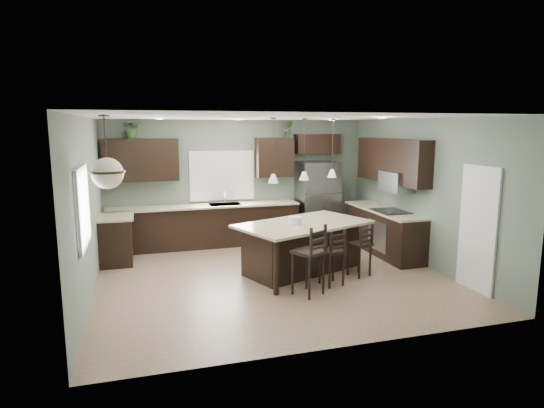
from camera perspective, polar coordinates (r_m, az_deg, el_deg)
The scene contains 32 objects.
ground at distance 8.20m, azimuth 0.12°, elevation -9.13°, with size 6.00×6.00×0.00m, color #9E8466.
pantry_door at distance 8.02m, azimuth 24.41°, elevation -2.89°, with size 0.04×0.82×2.04m, color white.
window_back at distance 10.40m, azimuth -6.30°, elevation 3.57°, with size 1.35×0.02×1.00m, color white.
window_left at distance 6.78m, azimuth -22.74°, elevation -0.36°, with size 0.02×1.10×1.00m, color white.
left_return_cabs at distance 9.42m, azimuth -18.97°, elevation -4.34°, with size 0.60×0.90×0.90m, color black.
left_return_countertop at distance 9.32m, azimuth -19.01°, elevation -1.52°, with size 0.66×0.96×0.04m, color beige.
back_lower_cabs at distance 10.23m, azimuth -8.39°, elevation -2.83°, with size 4.20×0.60×0.90m, color black.
back_countertop at distance 10.12m, azimuth -8.44°, elevation -0.25°, with size 4.20×0.66×0.04m, color beige.
sink_inset at distance 10.18m, azimuth -5.93°, elevation -0.04°, with size 0.70×0.45×0.01m, color gray.
faucet at distance 10.13m, azimuth -5.91°, elevation 0.74°, with size 0.02×0.02×0.28m, color silver.
back_upper_left at distance 10.05m, azimuth -16.09°, elevation 5.33°, with size 1.55×0.34×0.90m, color black.
back_upper_right at distance 10.49m, azimuth 0.31°, elevation 5.87°, with size 0.85×0.34×0.90m, color black.
fridge_header at distance 10.82m, azimuth 5.69°, elevation 7.53°, with size 1.05×0.34×0.45m, color black.
right_lower_cabs at distance 9.91m, azimuth 13.81°, elevation -3.41°, with size 0.60×2.35×0.90m, color black.
right_countertop at distance 9.80m, azimuth 13.82°, elevation -0.74°, with size 0.66×2.35×0.04m, color beige.
cooktop at distance 9.57m, azimuth 14.65°, elevation -0.88°, with size 0.58×0.75×0.02m, color black.
wall_oven_front at distance 9.53m, azimuth 13.05°, elevation -3.90°, with size 0.01×0.72×0.60m, color gray.
right_upper_cabs at distance 9.75m, azimuth 14.83°, elevation 5.27°, with size 0.34×2.35×0.90m, color black.
microwave at distance 9.53m, azimuth 15.32°, elevation 2.73°, with size 0.40×0.75×0.40m, color gray.
refrigerator at distance 10.74m, azimuth 5.71°, elevation 0.41°, with size 0.90×0.74×1.85m, color gray.
kitchen_island at distance 8.36m, azimuth 3.95°, elevation -5.47°, with size 2.36×1.34×0.92m, color black.
serving_dish at distance 8.11m, azimuth 2.94°, elevation -2.07°, with size 0.24×0.24×0.14m, color silver.
bar_stool_left at distance 7.23m, azimuth 4.57°, elevation -6.97°, with size 0.43×0.43×1.15m, color black.
bar_stool_center at distance 7.73m, azimuth 7.51°, elevation -6.61°, with size 0.36×0.36×0.97m, color black.
bar_stool_right at distance 8.27m, azimuth 10.92°, elevation -5.68°, with size 0.35×0.35×0.96m, color black.
pendant_left at distance 7.64m, azimuth 0.16°, elevation 6.72°, with size 0.17×0.17×1.10m, color silver, non-canonical shape.
pendant_center at distance 8.09m, azimuth 4.10°, elevation 6.86°, with size 0.17×0.17×1.10m, color silver, non-canonical shape.
pendant_right at distance 8.57m, azimuth 7.61°, elevation 6.95°, with size 0.17×0.17×1.10m, color white, non-canonical shape.
chandelier at distance 6.22m, azimuth -20.10°, elevation 6.15°, with size 0.45×0.45×0.95m, color #F8EACB, non-canonical shape.
plant_back_left at distance 10.00m, azimuth -17.16°, elevation 9.07°, with size 0.39×0.33×0.43m, color #2A5023.
plant_back_right at distance 10.53m, azimuth 2.03°, elevation 9.37°, with size 0.21×0.17×0.38m, color #2B481F.
room_shell at distance 7.82m, azimuth 0.12°, elevation 2.74°, with size 6.00×6.00×6.00m.
Camera 1 is at (-2.21, -7.45, 2.64)m, focal length 30.00 mm.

